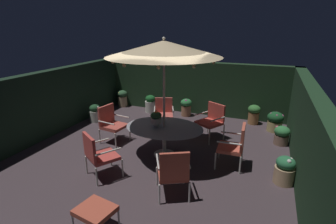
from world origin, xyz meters
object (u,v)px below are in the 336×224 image
patio_chair_east (235,144)px  potted_plant_right_far (186,106)px  patio_dining_table (164,130)px  patio_chair_north (98,153)px  patio_chair_northeast (173,171)px  potted_plant_left_far (254,114)px  potted_plant_right_near (123,98)px  potted_plant_back_right (282,135)px  patio_umbrella (164,49)px  potted_plant_front_corner (95,113)px  centerpiece_planter (156,118)px  potted_plant_back_center (150,103)px  potted_plant_left_near (285,170)px  patio_chair_southwest (111,122)px  patio_chair_south (164,112)px  patio_chair_southeast (212,119)px  potted_plant_back_left (275,121)px  ottoman_footrest (95,211)px

patio_chair_east → potted_plant_right_far: (-2.07, 2.95, -0.22)m
patio_dining_table → patio_chair_north: patio_chair_north is taller
patio_chair_northeast → patio_chair_east: bearing=60.3°
potted_plant_left_far → potted_plant_right_near: potted_plant_right_near is taller
patio_chair_east → potted_plant_back_right: (1.03, 1.65, -0.29)m
patio_chair_north → potted_plant_right_far: (0.49, 4.44, -0.22)m
patio_umbrella → potted_plant_front_corner: (-3.03, 1.34, -2.28)m
centerpiece_planter → potted_plant_back_center: centerpiece_planter is taller
patio_chair_east → potted_plant_left_near: 1.11m
patio_dining_table → potted_plant_left_near: (2.71, -0.23, -0.36)m
potted_plant_back_center → potted_plant_left_near: potted_plant_back_center is taller
patio_umbrella → patio_dining_table: bearing=-10.7°
potted_plant_right_far → potted_plant_back_center: 1.36m
potted_plant_left_near → patio_chair_southwest: bearing=174.0°
patio_chair_east → patio_chair_south: (-2.32, 1.47, -0.00)m
patio_umbrella → patio_chair_southeast: patio_umbrella is taller
patio_chair_north → potted_plant_back_right: size_ratio=1.92×
centerpiece_planter → potted_plant_back_right: (2.87, 1.80, -0.70)m
patio_chair_southwest → potted_plant_back_left: size_ratio=1.66×
patio_dining_table → potted_plant_left_near: 2.74m
patio_umbrella → patio_chair_southwest: bearing=172.0°
patio_umbrella → potted_plant_right_far: patio_umbrella is taller
patio_chair_northeast → potted_plant_right_far: (-1.19, 4.50, -0.22)m
potted_plant_front_corner → potted_plant_left_near: size_ratio=1.00×
centerpiece_planter → ottoman_footrest: size_ratio=0.64×
potted_plant_left_near → patio_umbrella: bearing=175.2°
patio_chair_east → patio_dining_table: bearing=-177.7°
patio_chair_southeast → potted_plant_back_left: size_ratio=1.63×
patio_chair_south → potted_plant_front_corner: 2.41m
patio_chair_southwest → potted_plant_left_far: (3.54, 2.83, -0.22)m
centerpiece_planter → patio_chair_southeast: centerpiece_planter is taller
patio_chair_southeast → potted_plant_right_near: 4.29m
potted_plant_left_near → potted_plant_left_far: potted_plant_left_far is taller
centerpiece_planter → patio_chair_northeast: bearing=-55.6°
potted_plant_left_near → patio_chair_south: bearing=152.2°
patio_chair_north → centerpiece_planter: bearing=61.7°
centerpiece_planter → potted_plant_back_left: size_ratio=0.66×
patio_umbrella → potted_plant_back_right: 3.93m
potted_plant_front_corner → patio_chair_northeast: bearing=-36.5°
potted_plant_back_right → potted_plant_left_near: 1.95m
patio_chair_south → potted_plant_back_right: (3.34, 0.18, -0.28)m
potted_plant_back_right → potted_plant_left_far: bearing=121.3°
potted_plant_left_far → patio_chair_southwest: bearing=-141.3°
potted_plant_left_near → patio_chair_northeast: bearing=-146.9°
patio_dining_table → patio_chair_southwest: patio_chair_southwest is taller
potted_plant_right_far → potted_plant_right_near: potted_plant_right_near is taller
patio_chair_east → potted_plant_back_left: patio_chair_east is taller
potted_plant_back_right → potted_plant_front_corner: (-5.72, -0.38, 0.02)m
centerpiece_planter → potted_plant_back_right: centerpiece_planter is taller
ottoman_footrest → potted_plant_left_near: size_ratio=1.05×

